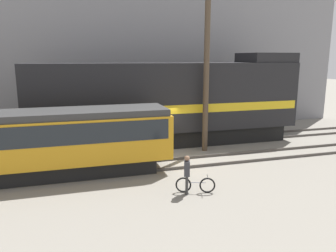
% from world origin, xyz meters
% --- Properties ---
extents(ground_plane, '(120.00, 120.00, 0.00)m').
position_xyz_m(ground_plane, '(0.00, 0.00, 0.00)').
color(ground_plane, gray).
extents(track_near, '(60.00, 1.51, 0.14)m').
position_xyz_m(track_near, '(0.00, -1.60, 0.07)').
color(track_near, '#47423D').
rests_on(track_near, ground).
extents(track_far, '(60.00, 1.51, 0.14)m').
position_xyz_m(track_far, '(0.00, 2.41, 0.07)').
color(track_far, '#47423D').
rests_on(track_far, ground).
extents(building_backdrop, '(34.03, 6.00, 14.61)m').
position_xyz_m(building_backdrop, '(0.00, 10.12, 7.31)').
color(building_backdrop, gray).
rests_on(building_backdrop, ground).
extents(freight_locomotive, '(16.32, 3.04, 5.60)m').
position_xyz_m(freight_locomotive, '(1.20, 2.41, 2.63)').
color(freight_locomotive, black).
rests_on(freight_locomotive, ground).
extents(streetcar, '(12.35, 2.54, 3.01)m').
position_xyz_m(streetcar, '(-6.36, -1.60, 1.72)').
color(streetcar, black).
rests_on(streetcar, ground).
extents(bicycle, '(1.52, 0.66, 0.70)m').
position_xyz_m(bicycle, '(0.00, -5.16, 0.32)').
color(bicycle, black).
rests_on(bicycle, ground).
extents(person, '(0.33, 0.41, 1.58)m').
position_xyz_m(person, '(-0.37, -5.19, 0.95)').
color(person, '#333333').
rests_on(person, ground).
extents(utility_pole_left, '(0.32, 0.32, 8.92)m').
position_xyz_m(utility_pole_left, '(2.73, 0.41, 4.46)').
color(utility_pole_left, '#4C3D2D').
rests_on(utility_pole_left, ground).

